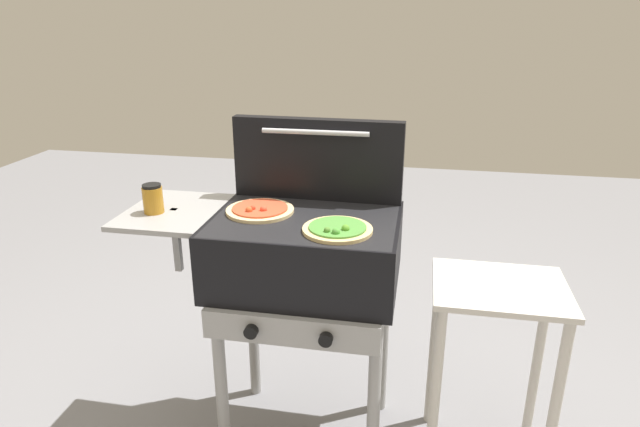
# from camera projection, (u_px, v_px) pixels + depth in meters

# --- Properties ---
(grill) EXTENTS (0.96, 0.53, 0.90)m
(grill) POSITION_uv_depth(u_px,v_px,m) (302.00, 257.00, 1.92)
(grill) COLOR black
(grill) RESTS_ON ground_plane
(grill_lid_open) EXTENTS (0.63, 0.09, 0.30)m
(grill_lid_open) POSITION_uv_depth(u_px,v_px,m) (317.00, 159.00, 2.02)
(grill_lid_open) COLOR black
(grill_lid_open) RESTS_ON grill
(pizza_veggie) EXTENTS (0.23, 0.23, 0.03)m
(pizza_veggie) POSITION_uv_depth(u_px,v_px,m) (338.00, 229.00, 1.75)
(pizza_veggie) COLOR #E0C17F
(pizza_veggie) RESTS_ON grill
(pizza_pepperoni) EXTENTS (0.24, 0.24, 0.03)m
(pizza_pepperoni) POSITION_uv_depth(u_px,v_px,m) (260.00, 210.00, 1.92)
(pizza_pepperoni) COLOR beige
(pizza_pepperoni) RESTS_ON grill
(sauce_jar) EXTENTS (0.07, 0.07, 0.10)m
(sauce_jar) POSITION_uv_depth(u_px,v_px,m) (153.00, 199.00, 1.91)
(sauce_jar) COLOR #B77A1E
(sauce_jar) RESTS_ON grill
(prep_table) EXTENTS (0.44, 0.36, 0.71)m
(prep_table) POSITION_uv_depth(u_px,v_px,m) (494.00, 336.00, 1.89)
(prep_table) COLOR beige
(prep_table) RESTS_ON ground_plane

